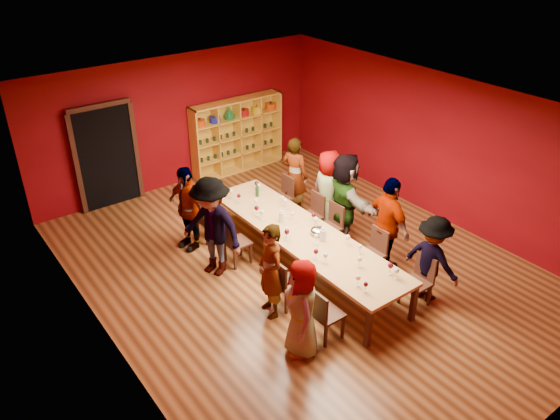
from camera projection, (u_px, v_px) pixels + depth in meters
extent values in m
cube|color=#583117|center=(302.00, 268.00, 9.95)|extent=(7.10, 9.10, 0.02)
cube|color=#65050B|center=(179.00, 121.00, 12.37)|extent=(7.10, 0.02, 3.00)
cube|color=#65050B|center=(558.00, 345.00, 6.06)|extent=(7.10, 0.02, 3.00)
cube|color=#65050B|center=(102.00, 266.00, 7.38)|extent=(0.02, 9.10, 3.00)
cube|color=#65050B|center=(438.00, 147.00, 11.05)|extent=(0.02, 9.10, 3.00)
cube|color=white|center=(306.00, 109.00, 8.48)|extent=(7.10, 9.10, 0.02)
cube|color=#B4854B|center=(303.00, 234.00, 9.59)|extent=(1.10, 4.50, 0.06)
cube|color=black|center=(369.00, 328.00, 8.00)|extent=(0.08, 0.08, 0.69)
cube|color=black|center=(216.00, 212.00, 11.04)|extent=(0.08, 0.08, 0.69)
cube|color=black|center=(413.00, 303.00, 8.51)|extent=(0.08, 0.08, 0.69)
cube|color=black|center=(256.00, 199.00, 11.55)|extent=(0.08, 0.08, 0.69)
cube|color=black|center=(106.00, 157.00, 11.58)|extent=(1.20, 0.14, 2.20)
cube|color=black|center=(99.00, 106.00, 10.97)|extent=(1.32, 0.06, 0.10)
cube|color=black|center=(77.00, 166.00, 11.19)|extent=(0.10, 0.06, 2.20)
cube|color=black|center=(136.00, 151.00, 11.87)|extent=(0.10, 0.06, 2.20)
cube|color=gold|center=(194.00, 147.00, 12.62)|extent=(0.04, 0.40, 1.80)
cube|color=gold|center=(276.00, 125.00, 13.85)|extent=(0.04, 0.40, 1.80)
cube|color=gold|center=(236.00, 100.00, 12.81)|extent=(2.40, 0.40, 0.04)
cube|color=gold|center=(239.00, 168.00, 13.66)|extent=(2.40, 0.40, 0.04)
cube|color=gold|center=(233.00, 133.00, 13.37)|extent=(2.40, 0.02, 1.80)
cube|color=gold|center=(238.00, 153.00, 13.45)|extent=(2.36, 0.38, 0.03)
cube|color=gold|center=(237.00, 135.00, 13.24)|extent=(2.36, 0.38, 0.03)
cube|color=gold|center=(237.00, 118.00, 13.02)|extent=(2.36, 0.38, 0.03)
cube|color=gold|center=(216.00, 141.00, 12.92)|extent=(0.03, 0.38, 1.76)
cube|color=gold|center=(237.00, 135.00, 13.24)|extent=(0.03, 0.38, 1.76)
cube|color=gold|center=(258.00, 130.00, 13.55)|extent=(0.03, 0.38, 1.76)
cylinder|color=#D24A0C|center=(200.00, 123.00, 12.45)|extent=(0.26, 0.26, 0.15)
sphere|color=black|center=(199.00, 119.00, 12.41)|extent=(0.05, 0.05, 0.05)
cylinder|color=#16209B|center=(215.00, 119.00, 12.66)|extent=(0.26, 0.26, 0.15)
sphere|color=black|center=(215.00, 115.00, 12.61)|extent=(0.05, 0.05, 0.05)
cylinder|color=#1A6832|center=(229.00, 117.00, 12.89)|extent=(0.26, 0.26, 0.08)
cone|color=#1A6832|center=(229.00, 111.00, 12.81)|extent=(0.24, 0.24, 0.22)
cylinder|color=#9E1213|center=(244.00, 112.00, 13.08)|extent=(0.26, 0.26, 0.15)
sphere|color=black|center=(243.00, 109.00, 13.03)|extent=(0.05, 0.05, 0.05)
cylinder|color=gold|center=(257.00, 109.00, 13.29)|extent=(0.26, 0.26, 0.15)
sphere|color=black|center=(257.00, 105.00, 13.24)|extent=(0.05, 0.05, 0.05)
cylinder|color=#D24A0C|center=(271.00, 106.00, 13.49)|extent=(0.26, 0.26, 0.15)
sphere|color=black|center=(271.00, 102.00, 13.45)|extent=(0.05, 0.05, 0.05)
cylinder|color=black|center=(202.00, 160.00, 12.89)|extent=(0.07, 0.07, 0.10)
cylinder|color=black|center=(209.00, 158.00, 12.99)|extent=(0.07, 0.07, 0.10)
cylinder|color=black|center=(215.00, 156.00, 13.08)|extent=(0.07, 0.07, 0.10)
cylinder|color=black|center=(222.00, 155.00, 13.18)|extent=(0.07, 0.07, 0.10)
cylinder|color=black|center=(228.00, 153.00, 13.28)|extent=(0.07, 0.07, 0.10)
cylinder|color=black|center=(235.00, 151.00, 13.37)|extent=(0.07, 0.07, 0.10)
cylinder|color=black|center=(241.00, 149.00, 13.47)|extent=(0.07, 0.07, 0.10)
cylinder|color=black|center=(247.00, 148.00, 13.57)|extent=(0.07, 0.07, 0.10)
cylinder|color=black|center=(253.00, 146.00, 13.66)|extent=(0.07, 0.07, 0.10)
cylinder|color=black|center=(259.00, 144.00, 13.76)|extent=(0.07, 0.07, 0.10)
cylinder|color=black|center=(265.00, 142.00, 13.86)|extent=(0.07, 0.07, 0.10)
cylinder|color=black|center=(271.00, 141.00, 13.95)|extent=(0.07, 0.07, 0.10)
cylinder|color=black|center=(200.00, 142.00, 12.67)|extent=(0.07, 0.07, 0.10)
cylinder|color=black|center=(207.00, 141.00, 12.77)|extent=(0.07, 0.07, 0.10)
cylinder|color=black|center=(214.00, 139.00, 12.87)|extent=(0.07, 0.07, 0.10)
cylinder|color=black|center=(221.00, 137.00, 12.96)|extent=(0.07, 0.07, 0.10)
cylinder|color=black|center=(227.00, 135.00, 13.06)|extent=(0.07, 0.07, 0.10)
cylinder|color=black|center=(234.00, 134.00, 13.15)|extent=(0.07, 0.07, 0.10)
cylinder|color=black|center=(240.00, 132.00, 13.25)|extent=(0.07, 0.07, 0.10)
cylinder|color=black|center=(247.00, 130.00, 13.35)|extent=(0.07, 0.07, 0.10)
cylinder|color=black|center=(253.00, 129.00, 13.44)|extent=(0.07, 0.07, 0.10)
cylinder|color=black|center=(259.00, 127.00, 13.54)|extent=(0.07, 0.07, 0.10)
cylinder|color=black|center=(265.00, 126.00, 13.64)|extent=(0.07, 0.07, 0.10)
cylinder|color=black|center=(271.00, 124.00, 13.73)|extent=(0.07, 0.07, 0.10)
cube|color=black|center=(327.00, 314.00, 8.16)|extent=(0.42, 0.42, 0.04)
cube|color=black|center=(318.00, 306.00, 7.94)|extent=(0.04, 0.40, 0.44)
cube|color=black|center=(326.00, 336.00, 8.06)|extent=(0.04, 0.04, 0.41)
cube|color=black|center=(343.00, 327.00, 8.24)|extent=(0.04, 0.04, 0.41)
cube|color=black|center=(311.00, 324.00, 8.30)|extent=(0.04, 0.04, 0.41)
cube|color=black|center=(328.00, 315.00, 8.47)|extent=(0.04, 0.04, 0.41)
imported|color=#131636|center=(302.00, 308.00, 7.72)|extent=(0.70, 0.87, 1.56)
cube|color=black|center=(288.00, 283.00, 8.83)|extent=(0.42, 0.42, 0.04)
cube|color=black|center=(279.00, 275.00, 8.61)|extent=(0.04, 0.40, 0.44)
cube|color=black|center=(286.00, 303.00, 8.73)|extent=(0.04, 0.04, 0.41)
cube|color=black|center=(303.00, 295.00, 8.91)|extent=(0.04, 0.04, 0.41)
cube|color=black|center=(274.00, 293.00, 8.97)|extent=(0.04, 0.04, 0.41)
cube|color=black|center=(290.00, 285.00, 9.15)|extent=(0.04, 0.04, 0.41)
imported|color=#48474C|center=(270.00, 271.00, 8.46)|extent=(0.53, 0.66, 1.62)
cube|color=black|center=(237.00, 242.00, 9.90)|extent=(0.42, 0.42, 0.04)
cube|color=black|center=(228.00, 234.00, 9.68)|extent=(0.04, 0.40, 0.44)
cube|color=black|center=(235.00, 260.00, 9.80)|extent=(0.04, 0.04, 0.41)
cube|color=black|center=(251.00, 254.00, 9.97)|extent=(0.04, 0.04, 0.41)
cube|color=black|center=(225.00, 252.00, 10.04)|extent=(0.04, 0.04, 0.41)
cube|color=black|center=(241.00, 246.00, 10.21)|extent=(0.04, 0.04, 0.41)
imported|color=#5A7CBB|center=(212.00, 227.00, 9.39)|extent=(0.90, 1.30, 1.86)
cube|color=black|center=(209.00, 220.00, 10.61)|extent=(0.42, 0.42, 0.04)
cube|color=black|center=(200.00, 212.00, 10.39)|extent=(0.04, 0.40, 0.44)
cube|color=black|center=(207.00, 236.00, 10.51)|extent=(0.04, 0.04, 0.41)
cube|color=black|center=(222.00, 231.00, 10.69)|extent=(0.04, 0.04, 0.41)
cube|color=black|center=(198.00, 229.00, 10.75)|extent=(0.04, 0.04, 0.41)
cube|color=black|center=(213.00, 223.00, 10.93)|extent=(0.04, 0.04, 0.41)
imported|color=#121A32|center=(187.00, 208.00, 10.18)|extent=(0.64, 1.06, 1.68)
cube|color=black|center=(416.00, 283.00, 8.83)|extent=(0.42, 0.42, 0.04)
cube|color=black|center=(426.00, 267.00, 8.81)|extent=(0.04, 0.40, 0.44)
cube|color=black|center=(415.00, 303.00, 8.73)|extent=(0.04, 0.04, 0.41)
cube|color=black|center=(429.00, 295.00, 8.91)|extent=(0.04, 0.04, 0.41)
cube|color=black|center=(400.00, 293.00, 8.97)|extent=(0.04, 0.04, 0.41)
cube|color=black|center=(413.00, 285.00, 9.15)|extent=(0.04, 0.04, 0.41)
imported|color=#4D4D52|center=(432.00, 259.00, 8.83)|extent=(0.49, 1.02, 1.53)
cube|color=black|center=(371.00, 254.00, 9.55)|extent=(0.42, 0.42, 0.04)
cube|color=black|center=(380.00, 239.00, 9.53)|extent=(0.04, 0.40, 0.44)
cube|color=black|center=(370.00, 273.00, 9.45)|extent=(0.04, 0.04, 0.41)
cube|color=black|center=(383.00, 266.00, 9.63)|extent=(0.04, 0.04, 0.41)
cube|color=black|center=(356.00, 264.00, 9.69)|extent=(0.04, 0.04, 0.41)
cube|color=black|center=(370.00, 257.00, 9.87)|extent=(0.04, 0.04, 0.41)
imported|color=#525157|center=(388.00, 225.00, 9.52)|extent=(0.62, 1.11, 1.79)
cube|color=black|center=(328.00, 228.00, 10.34)|extent=(0.42, 0.42, 0.04)
cube|color=black|center=(336.00, 214.00, 10.32)|extent=(0.04, 0.40, 0.44)
cube|color=black|center=(327.00, 245.00, 10.24)|extent=(0.04, 0.04, 0.41)
cube|color=black|center=(340.00, 239.00, 10.42)|extent=(0.04, 0.04, 0.41)
cube|color=black|center=(315.00, 237.00, 10.48)|extent=(0.04, 0.04, 0.41)
cube|color=black|center=(329.00, 231.00, 10.66)|extent=(0.04, 0.04, 0.41)
imported|color=pink|center=(345.00, 199.00, 10.30)|extent=(0.89, 1.78, 1.85)
cube|color=black|center=(310.00, 216.00, 10.72)|extent=(0.42, 0.42, 0.04)
cube|color=black|center=(318.00, 203.00, 10.70)|extent=(0.04, 0.40, 0.44)
cube|color=black|center=(309.00, 233.00, 10.62)|extent=(0.04, 0.04, 0.41)
cube|color=black|center=(322.00, 227.00, 10.80)|extent=(0.04, 0.04, 0.41)
cube|color=black|center=(298.00, 225.00, 10.86)|extent=(0.04, 0.04, 0.41)
cube|color=black|center=(311.00, 220.00, 11.04)|extent=(0.04, 0.04, 0.41)
imported|color=silver|center=(328.00, 191.00, 10.75)|extent=(0.51, 0.86, 1.70)
cube|color=black|center=(280.00, 198.00, 11.41)|extent=(0.42, 0.42, 0.04)
cube|color=black|center=(288.00, 185.00, 11.39)|extent=(0.04, 0.40, 0.44)
cube|color=black|center=(279.00, 213.00, 11.31)|extent=(0.04, 0.04, 0.41)
cube|color=black|center=(292.00, 208.00, 11.48)|extent=(0.04, 0.04, 0.41)
cube|color=black|center=(269.00, 206.00, 11.55)|extent=(0.04, 0.04, 0.41)
cube|color=black|center=(282.00, 202.00, 11.72)|extent=(0.04, 0.04, 0.41)
imported|color=#567CB2|center=(295.00, 175.00, 11.40)|extent=(0.63, 0.73, 1.68)
cylinder|color=silver|center=(256.00, 208.00, 10.35)|extent=(0.06, 0.06, 0.01)
cylinder|color=silver|center=(256.00, 205.00, 10.32)|extent=(0.01, 0.01, 0.11)
ellipsoid|color=silver|center=(256.00, 201.00, 10.28)|extent=(0.08, 0.08, 0.09)
cylinder|color=silver|center=(325.00, 263.00, 8.76)|extent=(0.06, 0.06, 0.01)
cylinder|color=silver|center=(325.00, 260.00, 8.73)|extent=(0.01, 0.01, 0.11)
ellipsoid|color=silver|center=(326.00, 255.00, 8.69)|extent=(0.08, 0.08, 0.09)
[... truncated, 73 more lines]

